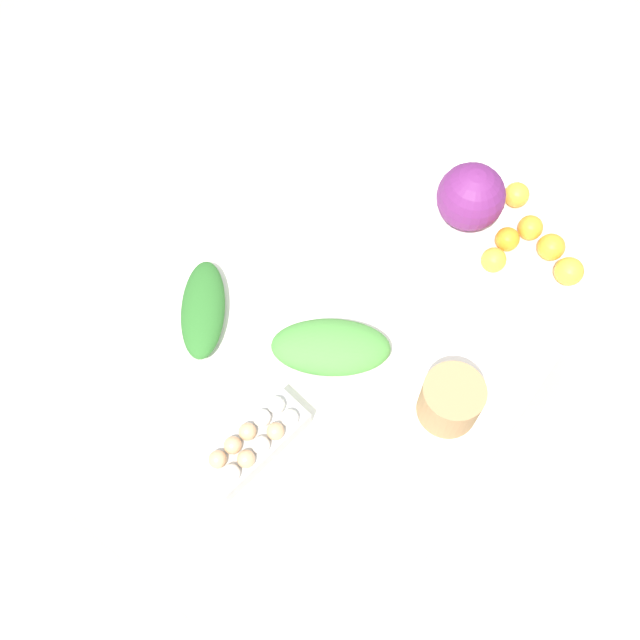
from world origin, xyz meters
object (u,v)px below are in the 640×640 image
greens_bunch_scallion (203,309)px  orange_5 (569,271)px  greens_bunch_dandelion (331,347)px  egg_carton (255,442)px  orange_2 (507,239)px  orange_1 (517,195)px  orange_4 (530,228)px  orange_3 (494,260)px  cabbage_purple (471,197)px  paper_bag (450,401)px  orange_0 (551,247)px

greens_bunch_scallion → orange_5: bearing=-46.0°
greens_bunch_dandelion → orange_5: (0.56, -0.37, -0.01)m
egg_carton → orange_2: egg_carton is taller
orange_1 → orange_5: orange_5 is taller
orange_1 → orange_4: orange_1 is taller
orange_3 → orange_4: orange_4 is taller
egg_carton → orange_2: 0.88m
cabbage_purple → greens_bunch_dandelion: size_ratio=0.62×
cabbage_purple → orange_2: size_ratio=2.81×
orange_4 → paper_bag: bearing=-169.9°
orange_4 → greens_bunch_dandelion: bearing=161.1°
egg_carton → orange_5: bearing=-15.2°
orange_2 → cabbage_purple: bearing=83.8°
orange_4 → orange_5: size_ratio=0.90×
egg_carton → orange_0: bearing=-10.1°
orange_3 → orange_4: bearing=-9.7°
greens_bunch_scallion → greens_bunch_dandelion: greens_bunch_dandelion is taller
greens_bunch_dandelion → orange_3: greens_bunch_dandelion is taller
egg_carton → orange_4: bearing=-5.3°
orange_0 → orange_4: (0.02, 0.08, -0.00)m
egg_carton → greens_bunch_dandelion: egg_carton is taller
orange_2 → orange_5: orange_5 is taller
orange_0 → orange_4: bearing=73.6°
orange_2 → egg_carton: bearing=168.4°
greens_bunch_scallion → egg_carton: bearing=-119.7°
cabbage_purple → paper_bag: size_ratio=1.25×
greens_bunch_scallion → orange_2: 0.84m
orange_3 → orange_4: (0.15, -0.03, 0.00)m
greens_bunch_scallion → orange_2: bearing=-37.7°
greens_bunch_dandelion → orange_2: greens_bunch_dandelion is taller
greens_bunch_scallion → greens_bunch_dandelion: 0.35m
greens_bunch_scallion → orange_0: orange_0 is taller
orange_0 → orange_5: orange_5 is taller
orange_2 → orange_3: (-0.08, -0.01, 0.00)m
orange_0 → orange_1: bearing=59.8°
greens_bunch_scallion → orange_3: size_ratio=4.22×
egg_carton → cabbage_purple: bearing=4.9°
orange_5 → greens_bunch_scallion: bearing=134.0°
greens_bunch_scallion → greens_bunch_dandelion: size_ratio=0.96×
cabbage_purple → paper_bag: cabbage_purple is taller
orange_2 → orange_4: bearing=-23.8°
orange_1 → cabbage_purple: bearing=146.5°
orange_1 → orange_4: 0.11m
cabbage_purple → egg_carton: cabbage_purple is taller
paper_bag → orange_1: (0.65, 0.19, -0.03)m
paper_bag → greens_bunch_scallion: bearing=104.0°
orange_2 → orange_4: orange_4 is taller
orange_4 → egg_carton: bearing=167.4°
paper_bag → orange_2: (0.50, 0.13, -0.03)m
orange_3 → greens_bunch_dandelion: bearing=158.4°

